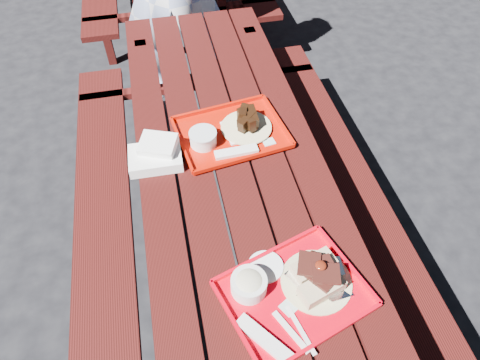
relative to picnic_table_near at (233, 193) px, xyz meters
The scene contains 5 objects.
ground 0.56m from the picnic_table_near, ahead, with size 60.00×60.00×0.00m, color black.
picnic_table_near is the anchor object (origin of this frame).
near_tray 0.62m from the picnic_table_near, 83.23° to the right, with size 0.51×0.44×0.14m.
far_tray 0.26m from the picnic_table_near, 81.16° to the left, with size 0.49×0.40×0.07m.
white_cloth 0.38m from the picnic_table_near, 164.39° to the left, with size 0.21×0.18×0.08m.
Camera 1 is at (-0.22, -1.14, 2.01)m, focal length 32.00 mm.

